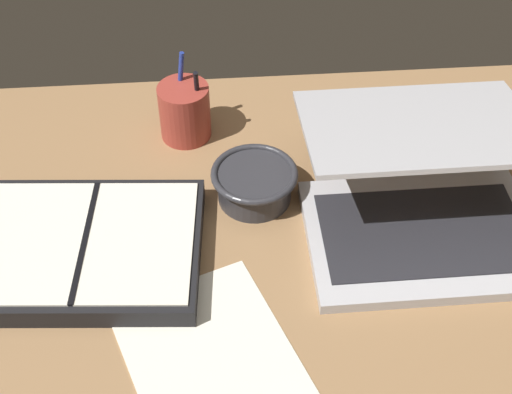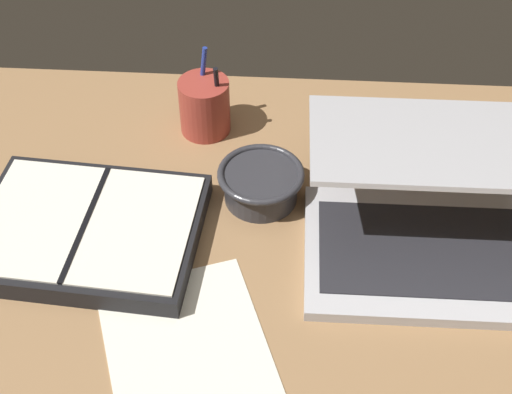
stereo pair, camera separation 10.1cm
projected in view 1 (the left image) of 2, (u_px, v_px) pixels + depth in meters
desk_top at (261, 295)px, 98.81cm from camera, size 140.00×100.00×2.00cm
laptop at (421, 197)px, 103.24cm from camera, size 33.77×33.88×15.99cm
bowl at (254, 183)px, 108.74cm from camera, size 13.29×13.29×5.59cm
pen_cup at (185, 111)px, 118.32cm from camera, size 8.51×8.51×14.78cm
planner at (87, 248)px, 101.24cm from camera, size 34.01×27.25×3.72cm
paper_sheet_front at (215, 365)px, 89.61cm from camera, size 28.78×33.60×0.16cm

